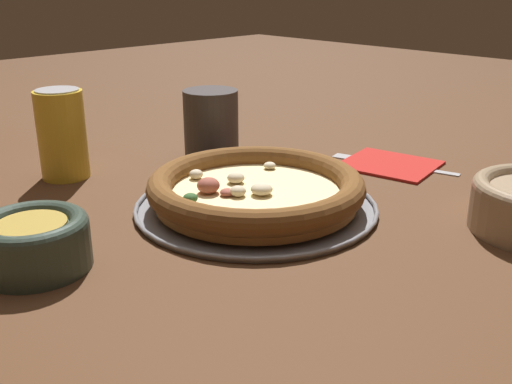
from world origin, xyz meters
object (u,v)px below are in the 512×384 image
Objects in this scene: pizza_tray at (256,206)px; beverage_can at (62,134)px; drinking_cup at (211,125)px; napkin at (390,163)px; fork at (386,163)px; bowl_near at (34,241)px; pizza at (256,189)px.

beverage_can is (0.28, 0.10, 0.06)m from pizza_tray.
napkin is (-0.21, -0.17, -0.05)m from drinking_cup.
bowl_near is at bearing 69.75° from fork.
pizza is 2.12× the size of beverage_can.
pizza is 0.30m from beverage_can.
pizza_tray is 0.26m from napkin.
napkin is (-0.02, -0.26, -0.02)m from pizza.
pizza is 2.46× the size of drinking_cup.
drinking_cup is (0.19, -0.10, 0.03)m from pizza.
pizza is at bearing 86.19° from napkin.
pizza_tray is at bearing -99.32° from bowl_near.
beverage_can reaches higher than pizza.
bowl_near is 0.39m from drinking_cup.
drinking_cup reaches higher than napkin.
drinking_cup is at bearing -26.45° from pizza_tray.
pizza is at bearing 47.08° from pizza_tray.
napkin is at bearing 141.62° from fork.
beverage_can reaches higher than fork.
bowl_near is 0.28m from beverage_can.
pizza reaches higher than napkin.
napkin is 1.20× the size of beverage_can.
napkin is at bearing -96.53° from bowl_near.
beverage_can is at bearing 68.12° from drinking_cup.
drinking_cup is at bearing -26.57° from pizza.
beverage_can is at bearing -33.86° from bowl_near.
fork is at bearing -127.50° from beverage_can.
napkin is at bearing -93.81° from pizza.
drinking_cup is (0.19, -0.10, 0.05)m from pizza_tray.
pizza_tray is 2.73× the size of bowl_near.
beverage_can is at bearing 20.62° from pizza.
napkin is 0.78× the size of fork.
pizza_tray is at bearing 73.42° from fork.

